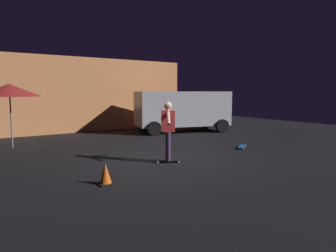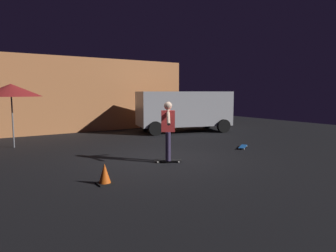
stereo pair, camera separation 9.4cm
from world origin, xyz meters
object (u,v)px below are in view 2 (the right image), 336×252
Objects in this scene: skateboard_ridden at (168,160)px; traffic_cone at (105,175)px; patio_umbrella at (11,90)px; skateboard_spare at (243,147)px; skater at (168,126)px; parked_van at (184,109)px.

skateboard_ridden is 1.68× the size of traffic_cone.
patio_umbrella is 2.98× the size of skateboard_ridden.
skateboard_ridden is at bearing -173.93° from skateboard_spare.
skateboard_spare is 0.45× the size of skater.
parked_van is 6.52× the size of skateboard_spare.
parked_van reaches higher than skater.
parked_van is at bearing 78.64° from skateboard_spare.
skateboard_spare is at bearing 6.07° from skateboard_ridden.
skater is 3.63× the size of traffic_cone.
patio_umbrella is at bearing 123.91° from skater.
patio_umbrella is at bearing 100.15° from traffic_cone.
skateboard_ridden is at bearing -130.07° from parked_van.
parked_van is 6.41× the size of skateboard_ridden.
skater reaches higher than skateboard_spare.
patio_umbrella is 3.03× the size of skateboard_spare.
patio_umbrella reaches higher than skateboard_ridden.
parked_van is 5.15m from skateboard_spare.
traffic_cone is (-2.31, -0.98, -0.83)m from skater.
patio_umbrella is at bearing -178.02° from parked_van.
traffic_cone is (-6.77, -6.28, -0.95)m from parked_van.
patio_umbrella is (-7.84, -0.27, 0.91)m from parked_van.
patio_umbrella is 6.38m from traffic_cone.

